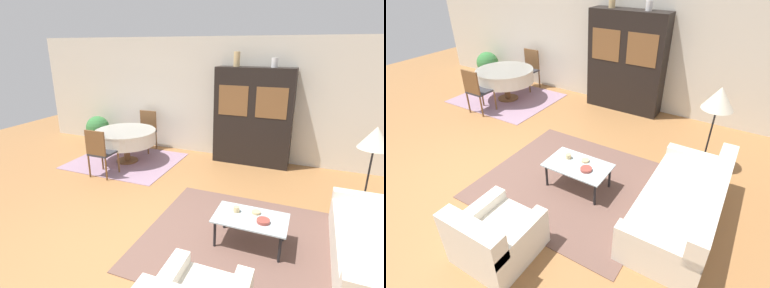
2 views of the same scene
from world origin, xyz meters
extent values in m
plane|color=#9E6B3D|center=(0.00, 0.00, 0.00)|extent=(14.00, 14.00, 0.00)
cube|color=beige|center=(0.00, 3.63, 1.35)|extent=(10.00, 0.06, 2.70)
cube|color=brown|center=(1.27, 0.46, 0.01)|extent=(2.55, 2.36, 0.01)
cube|color=gray|center=(-1.82, 2.38, 0.01)|extent=(2.29, 1.90, 0.01)
cube|color=silver|center=(2.86, 0.53, 0.20)|extent=(0.91, 1.99, 0.40)
cube|color=silver|center=(2.86, 1.44, 0.46)|extent=(0.91, 0.16, 0.12)
cube|color=silver|center=(0.92, -1.03, 0.45)|extent=(0.16, 0.84, 0.12)
cylinder|color=black|center=(1.00, 0.21, 0.19)|extent=(0.04, 0.04, 0.37)
cylinder|color=black|center=(1.81, 0.21, 0.19)|extent=(0.04, 0.04, 0.37)
cylinder|color=black|center=(1.00, 0.66, 0.19)|extent=(0.04, 0.04, 0.37)
cylinder|color=black|center=(1.81, 0.66, 0.19)|extent=(0.04, 0.04, 0.37)
cube|color=silver|center=(1.40, 0.43, 0.39)|extent=(0.93, 0.57, 0.02)
cube|color=black|center=(0.82, 3.36, 1.04)|extent=(1.64, 0.44, 2.08)
cube|color=brown|center=(0.42, 3.13, 1.41)|extent=(0.62, 0.01, 0.63)
cube|color=brown|center=(1.21, 3.13, 1.41)|extent=(0.62, 0.01, 0.63)
cylinder|color=brown|center=(-1.77, 2.36, 0.03)|extent=(0.48, 0.48, 0.03)
cylinder|color=brown|center=(-1.77, 2.36, 0.22)|extent=(0.14, 0.14, 0.42)
cylinder|color=silver|center=(-1.77, 2.36, 0.58)|extent=(1.32, 1.32, 0.30)
cylinder|color=silver|center=(-1.77, 2.36, 0.72)|extent=(1.33, 1.33, 0.03)
cylinder|color=brown|center=(-1.98, 1.76, 0.23)|extent=(0.04, 0.04, 0.45)
cylinder|color=brown|center=(-1.57, 1.76, 0.23)|extent=(0.04, 0.04, 0.45)
cylinder|color=brown|center=(-1.98, 1.36, 0.23)|extent=(0.04, 0.04, 0.45)
cylinder|color=brown|center=(-1.57, 1.36, 0.23)|extent=(0.04, 0.04, 0.45)
cube|color=#333338|center=(-1.77, 1.56, 0.48)|extent=(0.44, 0.44, 0.04)
cube|color=brown|center=(-1.77, 1.36, 0.74)|extent=(0.44, 0.04, 0.48)
cylinder|color=brown|center=(-1.57, 2.96, 0.23)|extent=(0.04, 0.04, 0.45)
cylinder|color=brown|center=(-1.98, 2.96, 0.23)|extent=(0.04, 0.04, 0.45)
cylinder|color=brown|center=(-1.57, 3.36, 0.23)|extent=(0.04, 0.04, 0.45)
cylinder|color=brown|center=(-1.98, 3.36, 0.23)|extent=(0.04, 0.04, 0.45)
cube|color=#333338|center=(-1.77, 3.16, 0.48)|extent=(0.44, 0.44, 0.04)
cube|color=brown|center=(-1.77, 3.36, 0.74)|extent=(0.44, 0.04, 0.48)
cylinder|color=black|center=(2.88, 1.91, 0.01)|extent=(0.28, 0.28, 0.02)
cylinder|color=black|center=(2.88, 1.91, 0.55)|extent=(0.03, 0.03, 1.05)
cone|color=beige|center=(2.88, 1.91, 1.22)|extent=(0.46, 0.46, 0.34)
cylinder|color=tan|center=(1.20, 0.50, 0.44)|extent=(0.08, 0.08, 0.07)
cylinder|color=#9E4238|center=(1.57, 0.38, 0.42)|extent=(0.16, 0.16, 0.04)
cylinder|color=tan|center=(1.45, 0.56, 0.42)|extent=(0.12, 0.12, 0.03)
cylinder|color=tan|center=(0.41, 3.36, 2.24)|extent=(0.13, 0.13, 0.30)
cylinder|color=white|center=(1.18, 3.36, 2.18)|extent=(0.13, 0.13, 0.19)
cylinder|color=#4C4C51|center=(-3.18, 3.15, 0.11)|extent=(0.34, 0.34, 0.21)
sphere|color=#387A3D|center=(-3.18, 3.15, 0.47)|extent=(0.59, 0.59, 0.59)
camera|label=1|loc=(1.97, -2.95, 2.49)|focal=28.00mm
camera|label=2|loc=(3.23, -2.55, 2.92)|focal=28.00mm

